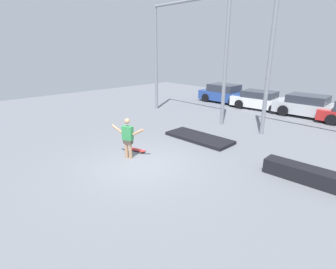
{
  "coord_description": "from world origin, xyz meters",
  "views": [
    {
      "loc": [
        7.23,
        -5.44,
        4.16
      ],
      "look_at": [
        -0.35,
        1.7,
        0.73
      ],
      "focal_mm": 28.0,
      "sensor_mm": 36.0,
      "label": 1
    }
  ],
  "objects": [
    {
      "name": "grind_box",
      "position": [
        4.79,
        3.13,
        0.25
      ],
      "size": [
        2.84,
        0.79,
        0.5
      ],
      "primitive_type": "cube",
      "rotation": [
        0.0,
        0.0,
        0.06
      ],
      "color": "black",
      "rests_on": "ground_plane"
    },
    {
      "name": "parked_car_silver",
      "position": [
        1.48,
        12.29,
        0.67
      ],
      "size": [
        4.21,
        2.21,
        1.37
      ],
      "rotation": [
        0.0,
        0.0,
        0.06
      ],
      "color": "#B7BABF",
      "rests_on": "ground_plane"
    },
    {
      "name": "skateboarder",
      "position": [
        -0.87,
        0.04,
        0.9
      ],
      "size": [
        1.38,
        0.62,
        1.63
      ],
      "rotation": [
        0.0,
        0.0,
        0.38
      ],
      "color": "tan",
      "rests_on": "ground_plane"
    },
    {
      "name": "manual_pad",
      "position": [
        -0.41,
        3.81,
        0.08
      ],
      "size": [
        3.34,
        1.42,
        0.15
      ],
      "primitive_type": "cube",
      "rotation": [
        0.0,
        0.0,
        0.03
      ],
      "color": "black",
      "rests_on": "ground_plane"
    },
    {
      "name": "skateboard",
      "position": [
        -1.19,
        0.71,
        0.06
      ],
      "size": [
        0.78,
        0.39,
        0.08
      ],
      "rotation": [
        0.0,
        0.0,
        0.26
      ],
      "color": "red",
      "rests_on": "ground_plane"
    },
    {
      "name": "ground_plane",
      "position": [
        0.0,
        0.0,
        0.0
      ],
      "size": [
        36.0,
        36.0,
        0.0
      ],
      "primitive_type": "plane",
      "color": "slate"
    },
    {
      "name": "parked_car_blue",
      "position": [
        -4.91,
        12.28,
        0.69
      ],
      "size": [
        4.12,
        2.07,
        1.44
      ],
      "rotation": [
        0.0,
        0.0,
        0.02
      ],
      "color": "#284793",
      "rests_on": "ground_plane"
    },
    {
      "name": "canopy_support_left",
      "position": [
        -4.09,
        6.77,
        4.12
      ],
      "size": [
        5.91,
        0.2,
        6.82
      ],
      "color": "gray",
      "rests_on": "ground_plane"
    },
    {
      "name": "parked_car_white",
      "position": [
        -1.73,
        12.1,
        0.63
      ],
      "size": [
        4.18,
        2.19,
        1.28
      ],
      "rotation": [
        0.0,
        0.0,
        0.1
      ],
      "color": "white",
      "rests_on": "ground_plane"
    }
  ]
}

